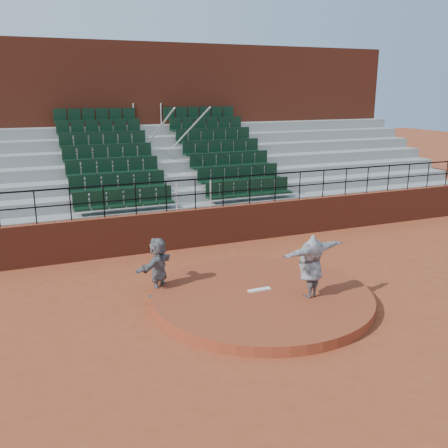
# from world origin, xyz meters

# --- Properties ---
(ground) EXTENTS (90.00, 90.00, 0.00)m
(ground) POSITION_xyz_m (0.00, 0.00, 0.00)
(ground) COLOR #984122
(ground) RESTS_ON ground
(pitchers_mound) EXTENTS (5.50, 5.50, 0.25)m
(pitchers_mound) POSITION_xyz_m (0.00, 0.00, 0.12)
(pitchers_mound) COLOR #923B20
(pitchers_mound) RESTS_ON ground
(pitching_rubber) EXTENTS (0.60, 0.15, 0.03)m
(pitching_rubber) POSITION_xyz_m (0.00, 0.15, 0.27)
(pitching_rubber) COLOR white
(pitching_rubber) RESTS_ON pitchers_mound
(boundary_wall) EXTENTS (24.00, 0.30, 1.30)m
(boundary_wall) POSITION_xyz_m (0.00, 5.00, 0.65)
(boundary_wall) COLOR maroon
(boundary_wall) RESTS_ON ground
(wall_railing) EXTENTS (24.04, 0.05, 1.03)m
(wall_railing) POSITION_xyz_m (0.00, 5.00, 2.03)
(wall_railing) COLOR black
(wall_railing) RESTS_ON boundary_wall
(seating_deck) EXTENTS (24.00, 5.97, 4.63)m
(seating_deck) POSITION_xyz_m (0.00, 8.65, 1.44)
(seating_deck) COLOR gray
(seating_deck) RESTS_ON ground
(press_box_facade) EXTENTS (24.00, 3.00, 7.10)m
(press_box_facade) POSITION_xyz_m (0.00, 12.60, 3.55)
(press_box_facade) COLOR maroon
(press_box_facade) RESTS_ON ground
(pitcher) EXTENTS (2.01, 0.97, 1.58)m
(pitcher) POSITION_xyz_m (0.97, -0.65, 1.04)
(pitcher) COLOR black
(pitcher) RESTS_ON pitchers_mound
(fielder) EXTENTS (1.37, 1.30, 1.55)m
(fielder) POSITION_xyz_m (-2.28, 1.42, 0.77)
(fielder) COLOR black
(fielder) RESTS_ON ground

